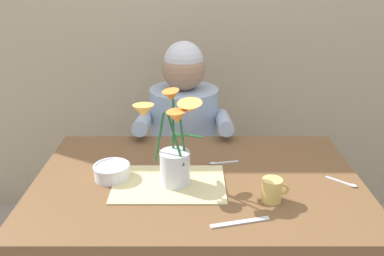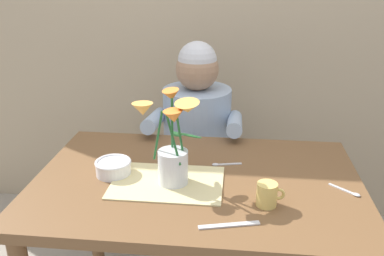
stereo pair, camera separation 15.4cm
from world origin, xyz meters
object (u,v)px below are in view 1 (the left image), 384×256
object	(u,v)px
seated_person	(185,152)
coffee_cup	(273,190)
flower_vase	(174,147)
ceramic_bowl	(113,171)
dinner_knife	(241,222)

from	to	relation	value
seated_person	coffee_cup	distance (m)	0.86
flower_vase	ceramic_bowl	size ratio (longest dim) A/B	2.48
seated_person	ceramic_bowl	bearing A→B (deg)	-110.67
seated_person	ceramic_bowl	world-z (taller)	seated_person
ceramic_bowl	dinner_knife	world-z (taller)	ceramic_bowl
flower_vase	dinner_knife	xyz separation A→B (m)	(0.21, -0.24, -0.14)
seated_person	dinner_knife	xyz separation A→B (m)	(0.19, -0.90, 0.18)
ceramic_bowl	dinner_knife	xyz separation A→B (m)	(0.44, -0.29, -0.03)
ceramic_bowl	dinner_knife	bearing A→B (deg)	-33.24
dinner_knife	coffee_cup	size ratio (longest dim) A/B	2.04
dinner_knife	coffee_cup	xyz separation A→B (m)	(0.12, 0.13, 0.04)
dinner_knife	coffee_cup	distance (m)	0.18
ceramic_bowl	coffee_cup	size ratio (longest dim) A/B	1.46
coffee_cup	dinner_knife	bearing A→B (deg)	-132.29
flower_vase	coffee_cup	distance (m)	0.36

